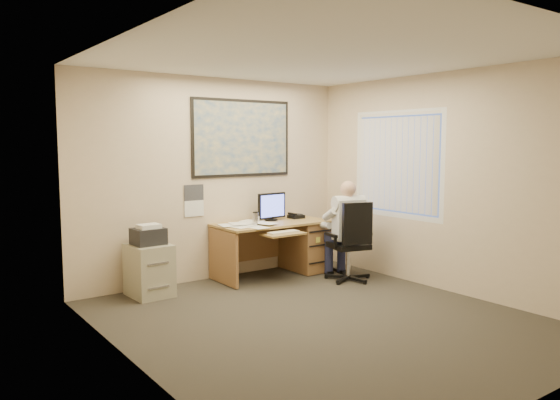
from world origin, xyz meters
TOP-DOWN VIEW (x-y plane):
  - room_shell at (0.00, 0.00)m, footprint 4.00×4.50m
  - desk at (1.01, 1.90)m, footprint 1.60×0.97m
  - world_map at (0.43, 2.23)m, footprint 1.56×0.03m
  - wall_calendar at (-0.32, 2.24)m, footprint 0.28×0.01m
  - window_blinds at (1.97, 0.80)m, footprint 0.06×1.40m
  - filing_cabinet at (-1.09, 1.93)m, footprint 0.47×0.56m
  - office_chair at (1.39, 1.03)m, footprint 0.78×0.78m
  - person at (1.37, 1.11)m, footprint 0.73×0.90m

SIDE VIEW (x-z plane):
  - office_chair at x=1.39m, z-range -0.22..0.85m
  - filing_cabinet at x=-1.09m, z-range -0.06..0.81m
  - desk at x=1.01m, z-range -0.12..1.01m
  - person at x=1.37m, z-range 0.00..1.33m
  - wall_calendar at x=-0.32m, z-range 0.87..1.29m
  - room_shell at x=0.00m, z-range 0.00..2.70m
  - window_blinds at x=1.97m, z-range 0.90..2.20m
  - world_map at x=0.43m, z-range 1.37..2.43m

